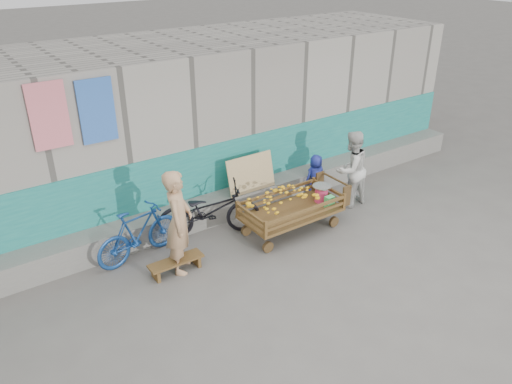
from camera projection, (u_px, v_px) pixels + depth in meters
ground at (313, 271)px, 7.97m from camera, size 80.00×80.00×0.00m
building_wall at (189, 117)px, 10.29m from camera, size 12.00×3.50×3.00m
banana_cart at (290, 204)px, 8.81m from camera, size 1.97×0.90×0.84m
bench at (176, 263)px, 7.89m from camera, size 0.89×0.27×0.22m
vendor_man at (179, 222)px, 7.66m from camera, size 0.69×0.75×1.72m
woman at (351, 169)px, 9.66m from camera, size 0.78×0.62×1.54m
child at (315, 176)px, 10.10m from camera, size 0.48×0.34×0.92m
bicycle_dark at (210, 211)px, 8.77m from camera, size 1.91×1.29×0.95m
bicycle_blue at (139, 233)px, 8.12m from camera, size 1.59×0.71×0.92m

